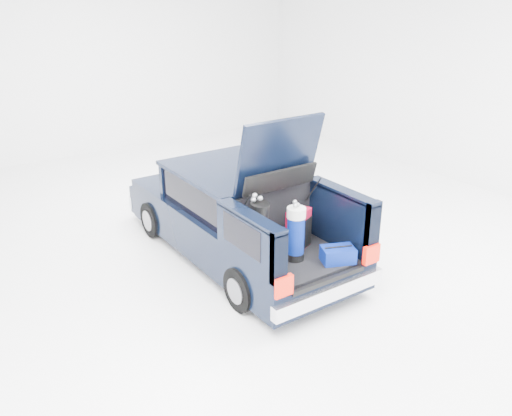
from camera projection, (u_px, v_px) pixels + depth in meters
ground at (239, 255)px, 8.78m from camera, size 14.00×14.00×0.00m
car at (234, 215)px, 8.60m from camera, size 1.87×4.65×2.47m
red_suitcase at (299, 229)px, 7.60m from camera, size 0.42×0.37×0.60m
black_golf_bag at (257, 232)px, 7.17m from camera, size 0.38×0.42×0.96m
blue_golf_bag at (296, 233)px, 7.23m from camera, size 0.30×0.30×0.85m
blue_duffel at (338, 255)px, 7.27m from camera, size 0.51×0.43×0.23m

